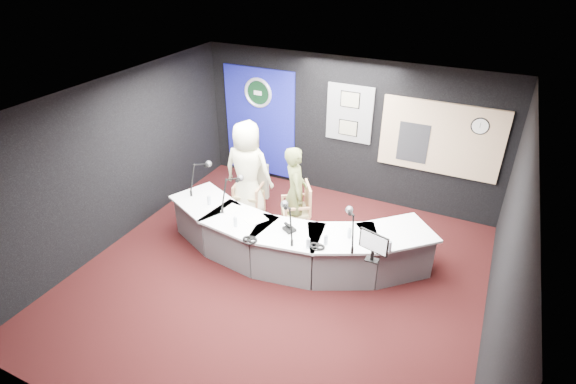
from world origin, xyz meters
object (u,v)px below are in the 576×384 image
at_px(broadcast_desk, 290,239).
at_px(person_woman, 296,192).
at_px(armchair_right, 295,210).
at_px(armchair_left, 249,194).
at_px(person_man, 248,170).

height_order(broadcast_desk, person_woman, person_woman).
bearing_deg(person_woman, armchair_right, 59.95).
relative_size(armchair_left, person_woman, 0.53).
bearing_deg(armchair_right, person_woman, 56.43).
height_order(armchair_right, person_woman, person_woman).
height_order(broadcast_desk, armchair_right, armchair_right).
bearing_deg(armchair_right, broadcast_desk, -15.72).
xyz_separation_m(person_man, person_woman, (1.05, -0.17, -0.11)).
distance_m(broadcast_desk, armchair_right, 0.77).
xyz_separation_m(armchair_right, person_woman, (0.00, 0.00, 0.38)).
bearing_deg(armchair_left, broadcast_desk, -43.74).
xyz_separation_m(broadcast_desk, armchair_right, (-0.23, 0.73, 0.08)).
bearing_deg(broadcast_desk, armchair_right, 107.85).
bearing_deg(person_man, person_woman, 165.75).
height_order(broadcast_desk, person_man, person_man).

